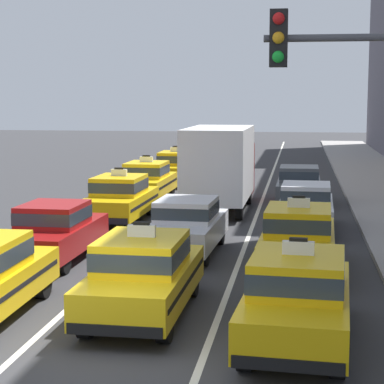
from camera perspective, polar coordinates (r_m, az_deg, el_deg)
The scene contains 14 objects.
ground_plane at distance 12.30m, azimuth -7.03°, elevation -13.47°, with size 160.00×160.00×0.00m, color #353538.
lane_stripe_left_center at distance 31.71m, azimuth -0.06°, elevation -0.36°, with size 0.14×80.00×0.01m, color silver.
lane_stripe_center_right at distance 31.39m, azimuth 5.72°, elevation -0.49°, with size 0.14×80.00×0.01m, color silver.
sedan_left_second at distance 19.59m, azimuth -10.98°, elevation -3.00°, with size 1.82×4.32×1.58m.
taxi_left_third at distance 25.30m, azimuth -5.78°, elevation -0.44°, with size 1.90×4.59×1.96m.
taxi_left_fourth at distance 30.53m, azimuth -3.63°, elevation 0.97°, with size 1.88×4.58×1.96m.
taxi_left_fifth at distance 36.25m, azimuth -1.27°, elevation 2.03°, with size 1.87×4.58×1.96m.
taxi_center_nearest at distance 14.45m, azimuth -3.94°, elevation -6.57°, with size 1.86×4.58×1.96m.
sedan_center_second at distance 20.09m, azimuth -0.41°, elevation -2.60°, with size 1.92×4.36×1.58m.
box_truck_center_third at distance 27.94m, azimuth 2.37°, elevation 2.21°, with size 2.35×6.98×3.27m.
taxi_right_nearest at distance 13.00m, azimuth 8.48°, elevation -8.25°, with size 2.07×4.66×1.96m.
taxi_right_second at distance 18.30m, azimuth 8.53°, elevation -3.60°, with size 1.97×4.62×1.96m.
sedan_right_third at distance 23.86m, azimuth 9.13°, elevation -1.06°, with size 1.88×4.35×1.58m.
sedan_right_fourth at distance 29.74m, azimuth 8.58°, elevation 0.66°, with size 1.78×4.31×1.58m.
Camera 1 is at (3.16, -11.04, 4.42)m, focal length 66.40 mm.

